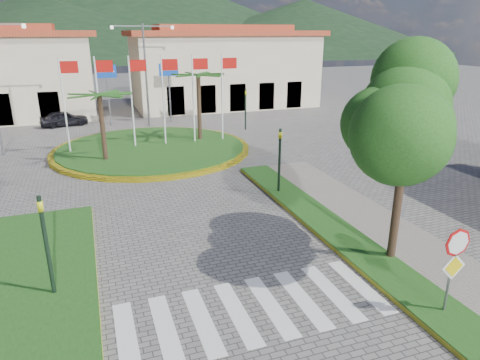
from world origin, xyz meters
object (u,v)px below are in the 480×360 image
object	(u,v)px
deciduous_tree	(410,109)
car_side_right	(392,160)
car_dark_a	(64,118)
roundabout_island	(152,148)
car_dark_b	(224,104)
stop_sign	(454,258)

from	to	relation	value
deciduous_tree	car_side_right	bearing A→B (deg)	51.69
deciduous_tree	car_dark_a	bearing A→B (deg)	112.16
roundabout_island	car_dark_a	world-z (taller)	roundabout_island
roundabout_island	car_dark_a	xyz separation A→B (m)	(-5.62, 10.31, 0.46)
car_dark_b	deciduous_tree	bearing A→B (deg)	-173.48
roundabout_island	deciduous_tree	xyz separation A→B (m)	(5.50, -17.00, 5.00)
stop_sign	car_dark_a	world-z (taller)	stop_sign
deciduous_tree	car_dark_a	distance (m)	29.83
deciduous_tree	car_side_right	distance (m)	11.43
car_dark_a	stop_sign	bearing A→B (deg)	-171.60
car_dark_b	car_side_right	size ratio (longest dim) A/B	0.81
roundabout_island	deciduous_tree	distance (m)	18.55
car_side_right	roundabout_island	bearing A→B (deg)	161.02
stop_sign	deciduous_tree	world-z (taller)	deciduous_tree
deciduous_tree	car_dark_a	world-z (taller)	deciduous_tree
stop_sign	car_dark_b	world-z (taller)	stop_sign
roundabout_island	stop_sign	distance (m)	20.69
stop_sign	car_dark_b	distance (m)	33.68
car_side_right	stop_sign	bearing A→B (deg)	-105.02
car_side_right	car_dark_b	bearing A→B (deg)	114.37
roundabout_island	stop_sign	xyz separation A→B (m)	(4.90, -20.04, 1.62)
car_dark_a	car_dark_b	bearing A→B (deg)	-89.16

